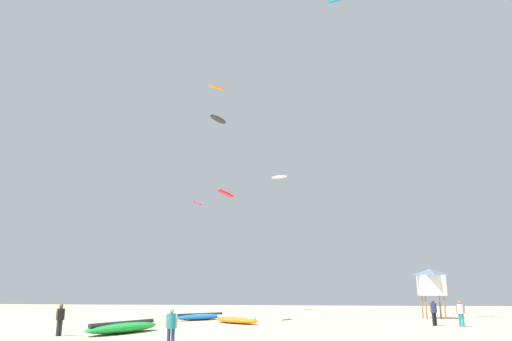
# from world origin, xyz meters

# --- Properties ---
(person_foreground) EXTENTS (0.54, 0.37, 1.62)m
(person_foreground) POSITION_xyz_m (-2.02, 4.61, 0.95)
(person_foreground) COLOR navy
(person_foreground) RESTS_ON ground
(person_midground) EXTENTS (0.54, 0.38, 1.68)m
(person_midground) POSITION_xyz_m (13.64, 18.42, 0.98)
(person_midground) COLOR teal
(person_midground) RESTS_ON ground
(person_left) EXTENTS (0.37, 0.51, 1.63)m
(person_left) POSITION_xyz_m (-9.54, 9.06, 0.95)
(person_left) COLOR #2D2D33
(person_left) RESTS_ON ground
(person_right) EXTENTS (0.50, 0.39, 1.73)m
(person_right) POSITION_xyz_m (12.04, 19.01, 1.01)
(person_right) COLOR black
(person_right) RESTS_ON ground
(kite_grounded_near) EXTENTS (4.14, 4.28, 0.57)m
(kite_grounded_near) POSITION_xyz_m (-5.26, 22.84, 0.27)
(kite_grounded_near) COLOR blue
(kite_grounded_near) RESTS_ON ground
(kite_grounded_mid) EXTENTS (3.33, 5.68, 0.66)m
(kite_grounded_mid) POSITION_xyz_m (-6.81, 11.05, 0.32)
(kite_grounded_mid) COLOR green
(kite_grounded_mid) RESTS_ON ground
(kite_grounded_far) EXTENTS (4.27, 3.92, 0.54)m
(kite_grounded_far) POSITION_xyz_m (-1.76, 19.48, 0.26)
(kite_grounded_far) COLOR orange
(kite_grounded_far) RESTS_ON ground
(lifeguard_tower) EXTENTS (2.30, 2.30, 4.15)m
(lifeguard_tower) POSITION_xyz_m (13.94, 27.30, 3.05)
(lifeguard_tower) COLOR #8C704C
(lifeguard_tower) RESTS_ON ground
(kite_aloft_0) EXTENTS (2.10, 2.01, 0.31)m
(kite_aloft_0) POSITION_xyz_m (-5.32, 27.19, 22.27)
(kite_aloft_0) COLOR orange
(kite_aloft_1) EXTENTS (2.10, 3.43, 0.48)m
(kite_aloft_1) POSITION_xyz_m (-7.19, 37.01, 22.63)
(kite_aloft_1) COLOR #2D2D33
(kite_aloft_3) EXTENTS (2.18, 1.34, 0.39)m
(kite_aloft_3) POSITION_xyz_m (0.11, 38.62, 15.52)
(kite_aloft_3) COLOR white
(kite_aloft_4) EXTENTS (1.47, 3.03, 0.51)m
(kite_aloft_4) POSITION_xyz_m (-2.93, 20.82, 9.93)
(kite_aloft_4) COLOR red
(kite_aloft_5) EXTENTS (1.12, 2.31, 0.48)m
(kite_aloft_5) POSITION_xyz_m (-8.98, 35.03, 11.79)
(kite_aloft_5) COLOR #E5598C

